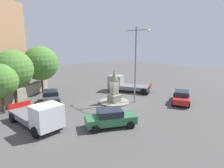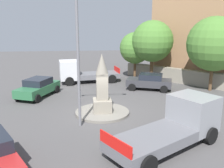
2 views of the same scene
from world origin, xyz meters
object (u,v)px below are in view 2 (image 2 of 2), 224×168
at_px(car_dark_grey_far_side, 149,81).
at_px(truck_grey_near_island, 177,124).
at_px(monument, 102,88).
at_px(tree_mid_cluster, 135,48).
at_px(tree_far_corner, 214,44).
at_px(corner_building, 203,22).
at_px(streetlamp, 77,35).
at_px(tree_near_wall, 152,41).
at_px(car_green_parked_right, 38,87).
at_px(truck_white_passing, 81,72).

height_order(car_dark_grey_far_side, truck_grey_near_island, truck_grey_near_island).
relative_size(monument, tree_mid_cluster, 0.77).
bearing_deg(tree_mid_cluster, monument, 67.95).
bearing_deg(truck_grey_near_island, tree_far_corner, -125.30).
bearing_deg(corner_building, streetlamp, 44.58).
relative_size(monument, tree_far_corner, 0.59).
xyz_separation_m(truck_grey_near_island, tree_mid_cluster, (-1.01, -15.16, 2.21)).
distance_m(tree_near_wall, tree_mid_cluster, 2.22).
height_order(tree_near_wall, tree_far_corner, tree_far_corner).
xyz_separation_m(car_green_parked_right, car_dark_grey_far_side, (-9.45, -1.21, -0.02)).
height_order(car_green_parked_right, tree_near_wall, tree_near_wall).
relative_size(tree_mid_cluster, tree_far_corner, 0.77).
bearing_deg(car_green_parked_right, corner_building, -158.03).
bearing_deg(monument, truck_white_passing, -80.87).
height_order(monument, truck_grey_near_island, monument).
bearing_deg(tree_near_wall, monument, 57.88).
xyz_separation_m(truck_grey_near_island, tree_near_wall, (-2.43, -13.66, 3.00)).
distance_m(monument, streetlamp, 4.12).
height_order(corner_building, tree_far_corner, corner_building).
bearing_deg(tree_mid_cluster, car_dark_grey_far_side, 93.71).
xyz_separation_m(monument, corner_building, (-11.85, -11.17, 4.21)).
height_order(truck_white_passing, tree_far_corner, tree_far_corner).
height_order(monument, tree_far_corner, tree_far_corner).
xyz_separation_m(streetlamp, tree_near_wall, (-7.13, -11.00, -1.11)).
relative_size(car_green_parked_right, tree_far_corner, 0.70).
relative_size(streetlamp, corner_building, 0.71).
height_order(truck_white_passing, tree_mid_cluster, tree_mid_cluster).
relative_size(streetlamp, tree_mid_cluster, 1.73).
relative_size(car_dark_grey_far_side, truck_white_passing, 0.71).
distance_m(truck_grey_near_island, tree_near_wall, 14.19).
distance_m(truck_grey_near_island, tree_mid_cluster, 15.36).
distance_m(streetlamp, tree_near_wall, 13.15).
bearing_deg(tree_mid_cluster, truck_white_passing, 15.10).
distance_m(car_green_parked_right, tree_mid_cluster, 11.29).
bearing_deg(car_green_parked_right, tree_near_wall, -156.15).
height_order(tree_near_wall, tree_mid_cluster, tree_near_wall).
relative_size(corner_building, tree_near_wall, 1.95).
height_order(car_dark_grey_far_side, tree_near_wall, tree_near_wall).
distance_m(corner_building, tree_far_corner, 7.01).
distance_m(car_dark_grey_far_side, truck_white_passing, 6.97).
relative_size(truck_white_passing, tree_mid_cluster, 1.23).
bearing_deg(monument, truck_grey_near_island, 125.92).
bearing_deg(corner_building, monument, 43.33).
bearing_deg(car_dark_grey_far_side, monument, 50.74).
bearing_deg(tree_near_wall, car_green_parked_right, 23.85).
distance_m(car_dark_grey_far_side, tree_far_corner, 6.27).
distance_m(car_dark_grey_far_side, truck_grey_near_island, 10.29).
bearing_deg(tree_near_wall, truck_grey_near_island, 79.93).
bearing_deg(truck_grey_near_island, car_green_parked_right, -47.92).
bearing_deg(tree_near_wall, car_dark_grey_far_side, 72.38).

